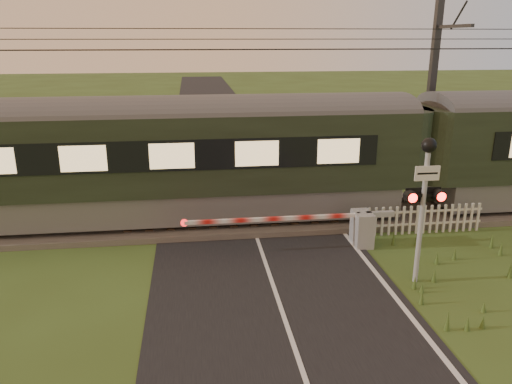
{
  "coord_description": "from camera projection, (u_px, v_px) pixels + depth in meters",
  "views": [
    {
      "loc": [
        -1.84,
        -9.1,
        5.87
      ],
      "look_at": [
        -0.24,
        3.2,
        2.0
      ],
      "focal_mm": 35.0,
      "sensor_mm": 36.0,
      "label": 1
    }
  ],
  "objects": [
    {
      "name": "overhead_wires",
      "position": [
        250.0,
        42.0,
        15.04
      ],
      "size": [
        120.0,
        0.62,
        0.62
      ],
      "color": "black",
      "rests_on": "ground"
    },
    {
      "name": "ground",
      "position": [
        287.0,
        326.0,
        10.59
      ],
      "size": [
        160.0,
        160.0,
        0.0
      ],
      "primitive_type": "plane",
      "color": "#374A1C",
      "rests_on": "ground"
    },
    {
      "name": "catenary_mast",
      "position": [
        432.0,
        89.0,
        18.53
      ],
      "size": [
        0.24,
        2.47,
        7.76
      ],
      "color": "#2D2D30",
      "rests_on": "ground"
    },
    {
      "name": "train",
      "position": [
        415.0,
        151.0,
        16.78
      ],
      "size": [
        41.02,
        2.83,
        3.82
      ],
      "color": "slate",
      "rests_on": "ground"
    },
    {
      "name": "track_bed",
      "position": [
        250.0,
        218.0,
        16.72
      ],
      "size": [
        140.0,
        3.4,
        0.39
      ],
      "color": "#47423D",
      "rests_on": "ground"
    },
    {
      "name": "crossing_signal",
      "position": [
        425.0,
        185.0,
        11.76
      ],
      "size": [
        0.93,
        0.37,
        3.66
      ],
      "color": "gray",
      "rests_on": "ground"
    },
    {
      "name": "picket_fence",
      "position": [
        424.0,
        219.0,
        15.45
      ],
      "size": [
        3.81,
        0.08,
        0.92
      ],
      "color": "silver",
      "rests_on": "ground"
    },
    {
      "name": "road",
      "position": [
        290.0,
        331.0,
        10.37
      ],
      "size": [
        6.0,
        140.0,
        0.03
      ],
      "color": "black",
      "rests_on": "ground"
    },
    {
      "name": "boom_gate",
      "position": [
        353.0,
        227.0,
        14.5
      ],
      "size": [
        6.16,
        0.79,
        1.05
      ],
      "color": "gray",
      "rests_on": "ground"
    }
  ]
}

